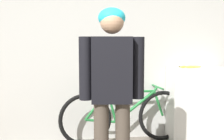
% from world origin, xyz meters
% --- Properties ---
extents(wall_back, '(8.00, 0.07, 2.60)m').
position_xyz_m(wall_back, '(0.00, 2.32, 1.30)').
color(wall_back, silver).
rests_on(wall_back, ground_plane).
extents(side_shelf, '(0.79, 0.36, 1.03)m').
position_xyz_m(side_shelf, '(1.49, 2.09, 0.52)').
color(side_shelf, white).
rests_on(side_shelf, ground_plane).
extents(person, '(0.61, 0.26, 1.68)m').
position_xyz_m(person, '(0.14, 1.01, 1.01)').
color(person, '#4C4238').
rests_on(person, ground_plane).
extents(bicycle, '(1.80, 0.46, 0.78)m').
position_xyz_m(bicycle, '(0.46, 2.08, 0.37)').
color(bicycle, black).
rests_on(bicycle, ground_plane).
extents(banana, '(0.32, 0.08, 0.03)m').
position_xyz_m(banana, '(1.35, 2.05, 1.05)').
color(banana, '#EAD64C').
rests_on(banana, side_shelf).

